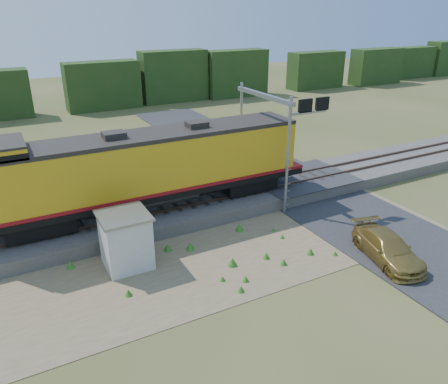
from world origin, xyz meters
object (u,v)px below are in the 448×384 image
locomotive (147,168)px  car (388,248)px  signal_gantry (274,120)px  shed (126,240)px

locomotive → car: 13.82m
signal_gantry → car: signal_gantry is taller
signal_gantry → car: bearing=-83.8°
locomotive → shed: locomotive is taller
signal_gantry → car: 10.40m
locomotive → shed: bearing=-122.6°
shed → signal_gantry: (10.88, 3.38, 4.04)m
signal_gantry → car: size_ratio=1.54×
locomotive → car: bearing=-46.7°
locomotive → signal_gantry: size_ratio=2.69×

